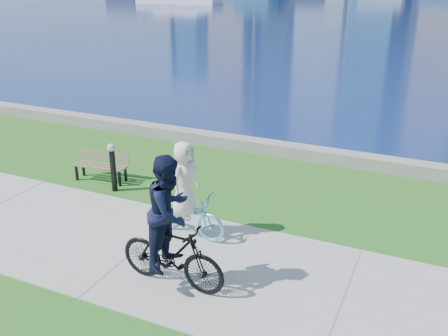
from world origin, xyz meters
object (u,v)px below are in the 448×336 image
(park_bench, at_px, (102,163))
(bollard_lamp, at_px, (113,164))
(cyclist_man, at_px, (171,234))
(cyclist_woman, at_px, (185,201))

(park_bench, xyz_separation_m, bollard_lamp, (0.69, -0.45, 0.25))
(cyclist_man, bearing_deg, bollard_lamp, 50.80)
(bollard_lamp, xyz_separation_m, cyclist_man, (3.28, -2.85, 0.32))
(bollard_lamp, relative_size, cyclist_woman, 0.61)
(cyclist_woman, relative_size, cyclist_man, 0.84)
(park_bench, height_order, bollard_lamp, bollard_lamp)
(park_bench, bearing_deg, cyclist_woman, -33.26)
(park_bench, relative_size, cyclist_woman, 0.73)
(park_bench, xyz_separation_m, cyclist_man, (3.97, -3.30, 0.57))
(bollard_lamp, xyz_separation_m, cyclist_woman, (2.64, -1.20, 0.06))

